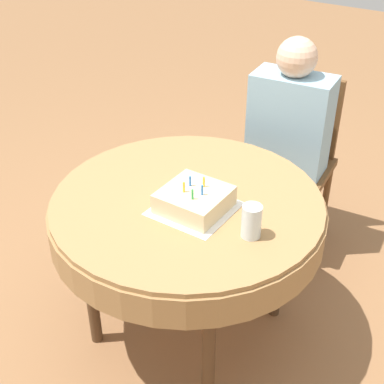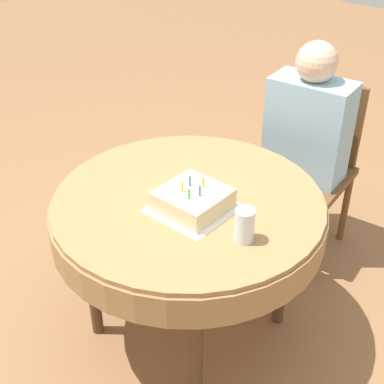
{
  "view_description": "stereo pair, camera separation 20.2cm",
  "coord_description": "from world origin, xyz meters",
  "px_view_note": "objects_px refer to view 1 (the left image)",
  "views": [
    {
      "loc": [
        0.98,
        -1.42,
        1.86
      ],
      "look_at": [
        0.03,
        -0.01,
        0.75
      ],
      "focal_mm": 50.0,
      "sensor_mm": 36.0,
      "label": 1
    },
    {
      "loc": [
        1.14,
        -1.3,
        1.86
      ],
      "look_at": [
        0.03,
        -0.01,
        0.75
      ],
      "focal_mm": 50.0,
      "sensor_mm": 36.0,
      "label": 2
    }
  ],
  "objects_px": {
    "birthday_cake": "(194,200)",
    "drinking_glass": "(251,221)",
    "person": "(288,129)",
    "chair": "(290,156)"
  },
  "relations": [
    {
      "from": "birthday_cake",
      "to": "drinking_glass",
      "type": "relative_size",
      "value": 1.88
    },
    {
      "from": "person",
      "to": "birthday_cake",
      "type": "xyz_separation_m",
      "value": [
        0.01,
        -0.85,
        0.06
      ]
    },
    {
      "from": "chair",
      "to": "drinking_glass",
      "type": "xyz_separation_m",
      "value": [
        0.28,
        -0.98,
        0.28
      ]
    },
    {
      "from": "chair",
      "to": "birthday_cake",
      "type": "xyz_separation_m",
      "value": [
        0.02,
        -0.95,
        0.26
      ]
    },
    {
      "from": "chair",
      "to": "drinking_glass",
      "type": "bearing_deg",
      "value": -79.72
    },
    {
      "from": "drinking_glass",
      "to": "birthday_cake",
      "type": "bearing_deg",
      "value": 174.03
    },
    {
      "from": "chair",
      "to": "drinking_glass",
      "type": "distance_m",
      "value": 1.05
    },
    {
      "from": "chair",
      "to": "person",
      "type": "xyz_separation_m",
      "value": [
        0.01,
        -0.09,
        0.2
      ]
    },
    {
      "from": "birthday_cake",
      "to": "drinking_glass",
      "type": "xyz_separation_m",
      "value": [
        0.26,
        -0.03,
        0.02
      ]
    },
    {
      "from": "person",
      "to": "birthday_cake",
      "type": "bearing_deg",
      "value": -94.71
    }
  ]
}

